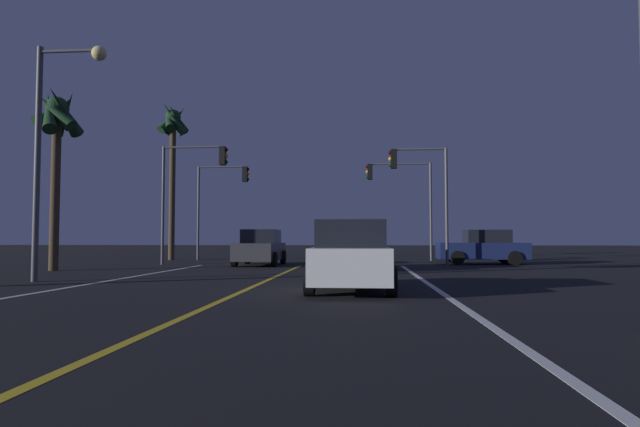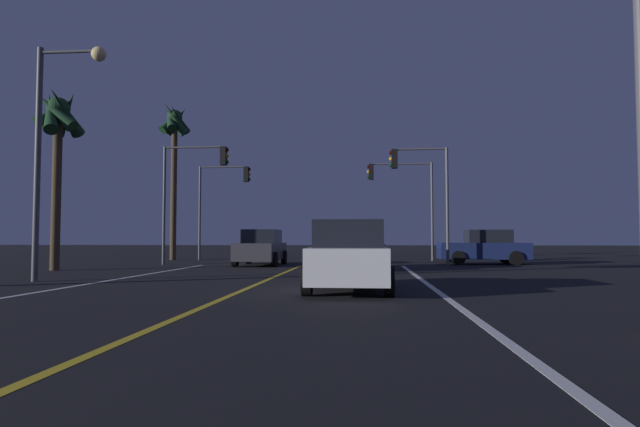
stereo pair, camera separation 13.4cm
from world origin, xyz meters
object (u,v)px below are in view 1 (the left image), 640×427
at_px(traffic_light_near_right, 419,179).
at_px(car_crossing_side, 483,248).
at_px(car_oncoming, 260,248).
at_px(traffic_light_far_right, 400,188).
at_px(street_lamp_left_mid, 55,129).
at_px(palm_tree_left_mid, 57,125).
at_px(car_ahead_far, 361,249).
at_px(palm_tree_left_far, 173,134).
at_px(traffic_light_near_left, 193,177).
at_px(car_lead_same_lane, 351,257).
at_px(traffic_light_far_left, 222,190).

bearing_deg(traffic_light_near_right, car_crossing_side, -151.54).
height_order(car_oncoming, traffic_light_far_right, traffic_light_far_right).
distance_m(traffic_light_near_right, street_lamp_left_mid, 15.48).
bearing_deg(car_oncoming, palm_tree_left_mid, -57.79).
distance_m(car_crossing_side, car_ahead_far, 7.64).
distance_m(street_lamp_left_mid, palm_tree_left_far, 15.80).
bearing_deg(street_lamp_left_mid, car_oncoming, 66.32).
bearing_deg(traffic_light_near_left, traffic_light_far_right, 27.88).
xyz_separation_m(traffic_light_near_left, street_lamp_left_mid, (-0.90, -10.01, 0.25)).
relative_size(car_lead_same_lane, palm_tree_left_mid, 0.58).
bearing_deg(traffic_light_far_right, car_lead_same_lane, 81.95).
bearing_deg(car_crossing_side, traffic_light_far_right, -44.10).
distance_m(car_lead_same_lane, palm_tree_left_mid, 14.73).
bearing_deg(car_crossing_side, palm_tree_left_far, -11.64).
bearing_deg(traffic_light_far_right, traffic_light_near_right, 95.31).
xyz_separation_m(car_crossing_side, car_ahead_far, (-6.04, -4.68, 0.00)).
height_order(car_crossing_side, traffic_light_near_left, traffic_light_near_left).
relative_size(car_crossing_side, palm_tree_left_far, 0.45).
xyz_separation_m(traffic_light_near_left, palm_tree_left_far, (-3.08, 5.36, 3.23)).
relative_size(car_lead_same_lane, traffic_light_far_right, 0.76).
bearing_deg(traffic_light_far_left, street_lamp_left_mid, -93.12).
bearing_deg(car_crossing_side, palm_tree_left_mid, 20.15).
relative_size(car_ahead_far, car_oncoming, 1.00).
height_order(traffic_light_near_left, traffic_light_far_left, traffic_light_near_left).
relative_size(car_oncoming, street_lamp_left_mid, 0.61).
xyz_separation_m(car_ahead_far, traffic_light_near_right, (2.73, 2.89, 3.27)).
relative_size(traffic_light_near_right, palm_tree_left_far, 0.58).
height_order(traffic_light_near_right, street_lamp_left_mid, street_lamp_left_mid).
bearing_deg(street_lamp_left_mid, traffic_light_far_left, 86.88).
bearing_deg(palm_tree_left_far, traffic_light_far_right, 0.60).
bearing_deg(street_lamp_left_mid, car_lead_same_lane, -11.87).
relative_size(traffic_light_far_left, palm_tree_left_far, 0.59).
height_order(car_lead_same_lane, palm_tree_left_far, palm_tree_left_far).
distance_m(car_crossing_side, street_lamp_left_mid, 19.53).
xyz_separation_m(car_ahead_far, car_oncoming, (-4.79, 2.66, 0.00)).
bearing_deg(traffic_light_far_right, car_ahead_far, 75.18).
distance_m(car_ahead_far, palm_tree_left_mid, 13.34).
distance_m(car_lead_same_lane, palm_tree_left_far, 21.52).
bearing_deg(traffic_light_far_right, palm_tree_left_mid, 35.80).
relative_size(traffic_light_far_right, traffic_light_far_left, 1.01).
bearing_deg(palm_tree_left_far, car_ahead_far, -36.21).
relative_size(car_oncoming, palm_tree_left_far, 0.45).
bearing_deg(palm_tree_left_far, car_crossing_side, -11.64).
bearing_deg(car_lead_same_lane, traffic_light_far_right, -8.05).
height_order(car_ahead_far, car_lead_same_lane, same).
relative_size(traffic_light_near_left, street_lamp_left_mid, 0.83).
xyz_separation_m(car_ahead_far, street_lamp_left_mid, (-9.08, -7.12, 3.72)).
relative_size(car_oncoming, traffic_light_near_left, 0.74).
height_order(palm_tree_left_mid, palm_tree_left_far, palm_tree_left_far).
bearing_deg(car_lead_same_lane, street_lamp_left_mid, 78.13).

